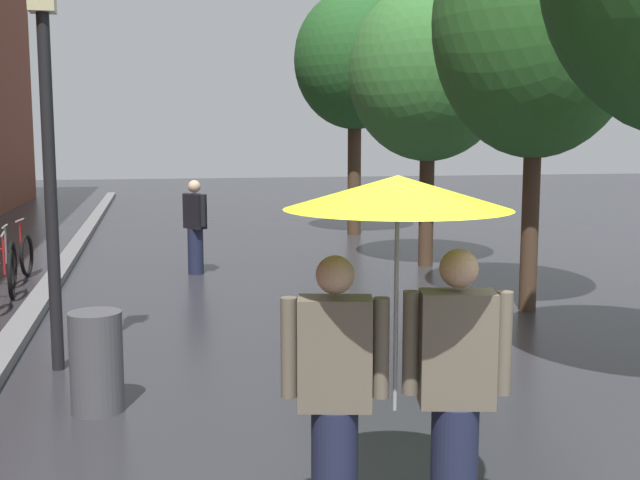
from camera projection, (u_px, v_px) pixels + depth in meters
name	position (u px, v px, depth m)	size (l,w,h in m)	color
kerb_strip	(60.00, 271.00, 13.08)	(0.30, 36.00, 0.12)	slate
street_tree_1	(537.00, 22.00, 9.93)	(2.67, 2.67, 5.48)	#473323
street_tree_2	(429.00, 74.00, 13.50)	(2.78, 2.78, 4.91)	#473323
street_tree_3	(355.00, 61.00, 17.88)	(2.80, 2.80, 5.61)	#473323
couple_under_umbrella	(397.00, 296.00, 4.20)	(1.23, 1.22, 2.09)	#1E233D
street_lamp_post	(48.00, 143.00, 7.45)	(0.24, 0.24, 3.76)	black
litter_bin	(96.00, 362.00, 6.51)	(0.44, 0.44, 0.85)	#4C4C51
pedestrian_walking_midground	(195.00, 227.00, 13.02)	(0.39, 0.53, 1.57)	#1E233D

